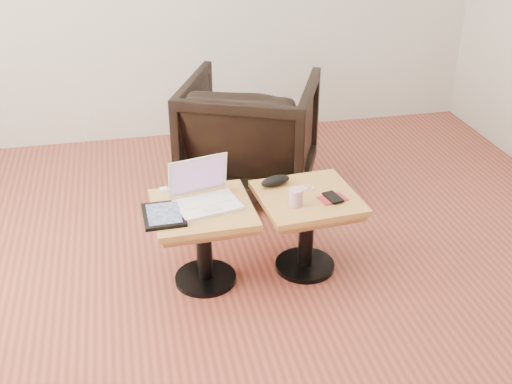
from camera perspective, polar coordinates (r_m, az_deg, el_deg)
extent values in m
cube|color=brown|center=(3.18, -1.12, -10.36)|extent=(4.50, 4.50, 0.01)
cylinder|color=black|center=(3.37, -4.50, -7.63)|extent=(0.32, 0.32, 0.03)
cylinder|color=black|center=(3.26, -4.64, -4.70)|extent=(0.08, 0.08, 0.38)
cube|color=brown|center=(3.17, -4.76, -2.06)|extent=(0.46, 0.46, 0.04)
cube|color=#916025|center=(3.15, -4.78, -1.54)|extent=(0.50, 0.50, 0.03)
cylinder|color=black|center=(3.47, 4.36, -6.49)|extent=(0.32, 0.32, 0.03)
cylinder|color=black|center=(3.36, 4.48, -3.62)|extent=(0.08, 0.08, 0.38)
cube|color=brown|center=(3.27, 4.59, -1.02)|extent=(0.48, 0.48, 0.04)
cube|color=#916025|center=(3.25, 4.62, -0.51)|extent=(0.52, 0.52, 0.03)
cube|color=white|center=(3.14, -4.31, -1.17)|extent=(0.34, 0.28, 0.02)
cube|color=silver|center=(3.16, -4.53, -0.76)|extent=(0.27, 0.16, 0.00)
cube|color=silver|center=(3.08, -3.91, -1.51)|extent=(0.09, 0.07, 0.00)
cube|color=white|center=(3.19, -5.18, 1.50)|extent=(0.31, 0.11, 0.20)
cube|color=maroon|center=(3.19, -5.18, 1.50)|extent=(0.27, 0.09, 0.17)
cube|color=black|center=(3.08, -8.20, -2.03)|extent=(0.20, 0.25, 0.02)
cube|color=#191E38|center=(3.07, -8.21, -1.88)|extent=(0.16, 0.21, 0.00)
cube|color=white|center=(3.29, -8.21, 0.16)|extent=(0.04, 0.04, 0.02)
ellipsoid|color=black|center=(3.32, 1.73, 1.00)|extent=(0.18, 0.12, 0.05)
cylinder|color=#BF3C76|center=(3.13, 3.56, -0.50)|extent=(0.08, 0.08, 0.09)
sphere|color=white|center=(3.30, 4.51, 0.37)|extent=(0.02, 0.02, 0.02)
sphere|color=white|center=(3.32, 4.79, 0.53)|extent=(0.02, 0.02, 0.02)
sphere|color=white|center=(3.31, 4.13, 0.51)|extent=(0.02, 0.02, 0.02)
sphere|color=white|center=(3.30, 5.10, 0.34)|extent=(0.02, 0.02, 0.02)
cylinder|color=white|center=(3.30, 4.50, 0.28)|extent=(0.08, 0.05, 0.00)
cube|color=maroon|center=(3.22, 6.84, -0.59)|extent=(0.15, 0.12, 0.01)
cube|color=black|center=(3.21, 6.85, -0.46)|extent=(0.09, 0.13, 0.01)
imported|color=black|center=(4.12, -0.53, 5.20)|extent=(1.05, 1.07, 0.74)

